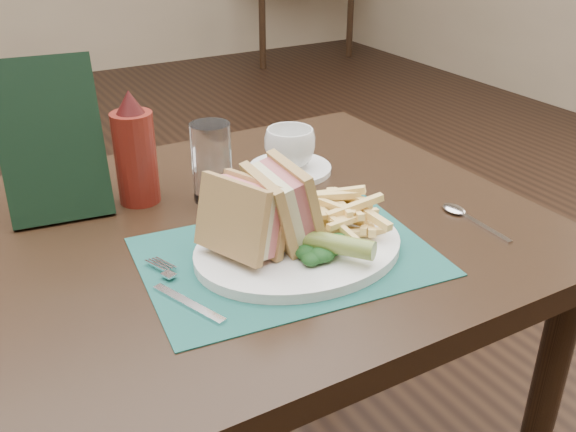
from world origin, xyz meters
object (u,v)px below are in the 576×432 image
at_px(sandwich_half_b, 269,206).
at_px(sandwich_half_a, 232,222).
at_px(check_presenter, 51,141).
at_px(plate, 299,248).
at_px(coffee_cup, 290,148).
at_px(placemat, 287,256).
at_px(table_bg_right, 287,6).
at_px(drinking_glass, 212,162).
at_px(table_main, 246,406).
at_px(ketchup_bottle, 135,148).
at_px(saucer, 290,169).

bearing_deg(sandwich_half_b, sandwich_half_a, -164.40).
height_order(sandwich_half_a, check_presenter, check_presenter).
distance_m(plate, coffee_cup, 0.30).
relative_size(placemat, coffee_cup, 4.39).
xyz_separation_m(table_bg_right, check_presenter, (-2.47, -3.59, 0.50)).
bearing_deg(drinking_glass, table_bg_right, 58.51).
distance_m(table_main, ketchup_bottle, 0.50).
bearing_deg(placemat, table_main, 95.97).
height_order(table_main, placemat, placemat).
relative_size(saucer, drinking_glass, 1.15).
xyz_separation_m(plate, drinking_glass, (-0.03, 0.23, 0.06)).
bearing_deg(ketchup_bottle, table_main, -54.81).
bearing_deg(saucer, sandwich_half_a, -132.72).
distance_m(placemat, plate, 0.02).
distance_m(sandwich_half_a, check_presenter, 0.34).
xyz_separation_m(table_main, sandwich_half_a, (-0.07, -0.12, 0.45)).
xyz_separation_m(drinking_glass, ketchup_bottle, (-0.11, 0.05, 0.03)).
bearing_deg(placemat, sandwich_half_b, 128.24).
bearing_deg(sandwich_half_b, table_bg_right, 62.96).
bearing_deg(placemat, saucer, 59.29).
bearing_deg(plate, coffee_cup, 64.63).
height_order(table_main, sandwich_half_a, sandwich_half_a).
bearing_deg(saucer, placemat, -120.71).
distance_m(placemat, sandwich_half_b, 0.08).
xyz_separation_m(table_main, coffee_cup, (0.17, 0.13, 0.42)).
bearing_deg(plate, sandwich_half_a, 177.29).
bearing_deg(drinking_glass, table_main, -90.69).
distance_m(table_main, plate, 0.41).
relative_size(table_bg_right, ketchup_bottle, 4.84).
bearing_deg(plate, drinking_glass, 99.77).
distance_m(plate, check_presenter, 0.41).
distance_m(table_bg_right, sandwich_half_b, 4.50).
bearing_deg(check_presenter, table_bg_right, 63.31).
bearing_deg(table_bg_right, drinking_glass, -121.49).
bearing_deg(placemat, coffee_cup, 59.29).
bearing_deg(sandwich_half_a, ketchup_bottle, 76.16).
distance_m(saucer, drinking_glass, 0.18).
xyz_separation_m(sandwich_half_a, ketchup_bottle, (-0.04, 0.27, 0.02)).
height_order(table_main, plate, plate).
bearing_deg(table_bg_right, table_main, -120.85).
bearing_deg(table_bg_right, placemat, -119.87).
bearing_deg(table_main, check_presenter, 142.98).
height_order(placemat, ketchup_bottle, ketchup_bottle).
distance_m(placemat, saucer, 0.30).
bearing_deg(placemat, sandwich_half_a, 174.89).
distance_m(sandwich_half_b, saucer, 0.30).
bearing_deg(sandwich_half_a, drinking_glass, 50.54).
xyz_separation_m(table_main, check_presenter, (-0.23, 0.17, 0.50)).
bearing_deg(table_main, plate, -76.63).
xyz_separation_m(plate, coffee_cup, (0.14, 0.26, 0.04)).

